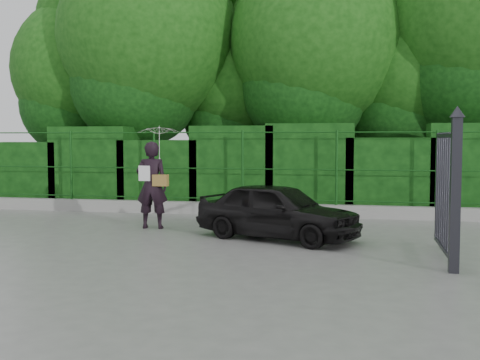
# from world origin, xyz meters

# --- Properties ---
(ground) EXTENTS (80.00, 80.00, 0.00)m
(ground) POSITION_xyz_m (0.00, 0.00, 0.00)
(ground) COLOR gray
(kerb) EXTENTS (14.00, 0.25, 0.30)m
(kerb) POSITION_xyz_m (0.00, 4.50, 0.15)
(kerb) COLOR #9E9E99
(kerb) RESTS_ON ground
(fence) EXTENTS (14.13, 0.06, 1.80)m
(fence) POSITION_xyz_m (0.22, 4.50, 1.20)
(fence) COLOR #124412
(fence) RESTS_ON kerb
(hedge) EXTENTS (14.20, 1.20, 2.28)m
(hedge) POSITION_xyz_m (0.17, 5.50, 1.05)
(hedge) COLOR black
(hedge) RESTS_ON ground
(trees) EXTENTS (17.10, 6.15, 8.08)m
(trees) POSITION_xyz_m (1.14, 7.74, 4.62)
(trees) COLOR black
(trees) RESTS_ON ground
(gate) EXTENTS (0.22, 2.33, 2.36)m
(gate) POSITION_xyz_m (4.60, -0.72, 1.19)
(gate) COLOR #24242B
(gate) RESTS_ON ground
(woman) EXTENTS (0.95, 0.90, 2.18)m
(woman) POSITION_xyz_m (-0.96, 1.98, 1.38)
(woman) COLOR black
(woman) RESTS_ON ground
(car) EXTENTS (3.42, 2.42, 1.08)m
(car) POSITION_xyz_m (1.75, 1.12, 0.54)
(car) COLOR black
(car) RESTS_ON ground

